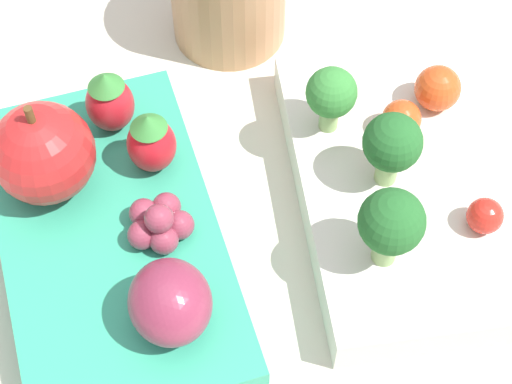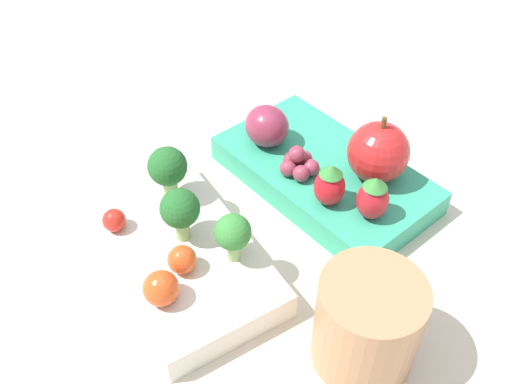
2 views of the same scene
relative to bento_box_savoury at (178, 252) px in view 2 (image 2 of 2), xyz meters
The scene contains 15 objects.
ground_plane 0.08m from the bento_box_savoury, 89.46° to the right, with size 4.00×4.00×0.00m, color beige.
bento_box_savoury is the anchor object (origin of this frame).
bento_box_fruit 0.17m from the bento_box_savoury, 94.02° to the right, with size 0.21×0.12×0.03m.
broccoli_floret_0 0.05m from the bento_box_savoury, 99.95° to the right, with size 0.03×0.03×0.05m.
broccoli_floret_1 0.07m from the bento_box_savoury, 30.46° to the right, with size 0.03×0.03×0.05m.
broccoli_floret_2 0.07m from the bento_box_savoury, 149.77° to the right, with size 0.03×0.03×0.05m.
cherry_tomato_0 0.06m from the bento_box_savoury, 135.10° to the left, with size 0.03×0.03×0.03m.
cherry_tomato_1 0.06m from the bento_box_savoury, 33.50° to the left, with size 0.02×0.02×0.02m.
cherry_tomato_2 0.04m from the bento_box_savoury, 155.64° to the left, with size 0.02×0.02×0.02m.
apple 0.20m from the bento_box_savoury, 105.66° to the right, with size 0.06×0.06×0.07m.
strawberry_0 0.17m from the bento_box_savoury, 119.97° to the right, with size 0.03×0.03×0.04m.
strawberry_1 0.14m from the bento_box_savoury, 110.59° to the right, with size 0.03×0.03×0.04m.
plum 0.16m from the bento_box_savoury, 70.89° to the right, with size 0.05×0.04×0.04m.
grape_cluster 0.14m from the bento_box_savoury, 91.56° to the right, with size 0.04×0.04×0.03m.
drinking_cup 0.17m from the bento_box_savoury, 161.93° to the right, with size 0.08×0.08×0.08m.
Camera 2 is at (-0.28, 0.24, 0.39)m, focal length 40.00 mm.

